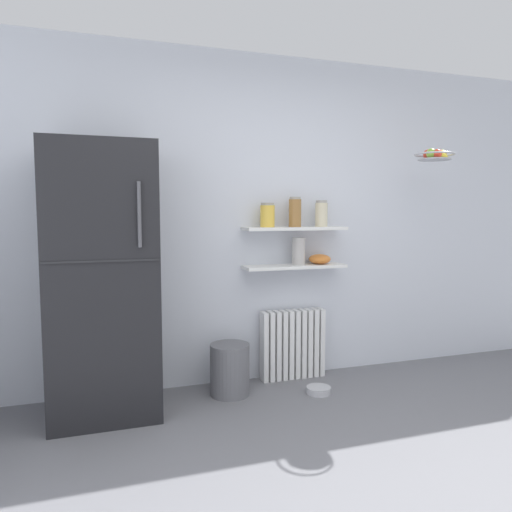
# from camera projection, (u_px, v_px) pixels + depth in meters

# --- Properties ---
(ground_plane) EXTENTS (7.04, 7.04, 0.00)m
(ground_plane) POSITION_uv_depth(u_px,v_px,m) (340.00, 472.00, 2.50)
(ground_plane) COLOR slate
(back_wall) EXTENTS (7.04, 0.10, 2.60)m
(back_wall) POSITION_uv_depth(u_px,v_px,m) (251.00, 220.00, 3.85)
(back_wall) COLOR silver
(back_wall) RESTS_ON ground_plane
(refrigerator) EXTENTS (0.70, 0.66, 1.81)m
(refrigerator) POSITION_uv_depth(u_px,v_px,m) (102.00, 281.00, 3.18)
(refrigerator) COLOR black
(refrigerator) RESTS_ON ground_plane
(radiator) EXTENTS (0.54, 0.12, 0.56)m
(radiator) POSITION_uv_depth(u_px,v_px,m) (293.00, 344.00, 3.92)
(radiator) COLOR white
(radiator) RESTS_ON ground_plane
(wall_shelf_lower) EXTENTS (0.84, 0.22, 0.02)m
(wall_shelf_lower) POSITION_uv_depth(u_px,v_px,m) (295.00, 266.00, 3.83)
(wall_shelf_lower) COLOR white
(wall_shelf_upper) EXTENTS (0.84, 0.22, 0.02)m
(wall_shelf_upper) POSITION_uv_depth(u_px,v_px,m) (295.00, 228.00, 3.80)
(wall_shelf_upper) COLOR white
(storage_jar_0) EXTENTS (0.11, 0.11, 0.19)m
(storage_jar_0) POSITION_uv_depth(u_px,v_px,m) (267.00, 215.00, 3.72)
(storage_jar_0) COLOR yellow
(storage_jar_0) RESTS_ON wall_shelf_upper
(storage_jar_1) EXTENTS (0.10, 0.10, 0.24)m
(storage_jar_1) POSITION_uv_depth(u_px,v_px,m) (295.00, 212.00, 3.79)
(storage_jar_1) COLOR olive
(storage_jar_1) RESTS_ON wall_shelf_upper
(storage_jar_2) EXTENTS (0.10, 0.10, 0.21)m
(storage_jar_2) POSITION_uv_depth(u_px,v_px,m) (321.00, 214.00, 3.87)
(storage_jar_2) COLOR beige
(storage_jar_2) RESTS_ON wall_shelf_upper
(vase) EXTENTS (0.11, 0.11, 0.22)m
(vase) POSITION_uv_depth(u_px,v_px,m) (299.00, 251.00, 3.83)
(vase) COLOR #B2ADA8
(vase) RESTS_ON wall_shelf_lower
(shelf_bowl) EXTENTS (0.18, 0.18, 0.08)m
(shelf_bowl) POSITION_uv_depth(u_px,v_px,m) (320.00, 259.00, 3.90)
(shelf_bowl) COLOR orange
(shelf_bowl) RESTS_ON wall_shelf_lower
(trash_bin) EXTENTS (0.29, 0.29, 0.38)m
(trash_bin) POSITION_uv_depth(u_px,v_px,m) (230.00, 369.00, 3.56)
(trash_bin) COLOR slate
(trash_bin) RESTS_ON ground_plane
(pet_food_bowl) EXTENTS (0.18, 0.18, 0.05)m
(pet_food_bowl) POSITION_uv_depth(u_px,v_px,m) (319.00, 390.00, 3.59)
(pet_food_bowl) COLOR #B7B7BC
(pet_food_bowl) RESTS_ON ground_plane
(hanging_fruit_basket) EXTENTS (0.31, 0.31, 0.09)m
(hanging_fruit_basket) POSITION_uv_depth(u_px,v_px,m) (435.00, 155.00, 3.78)
(hanging_fruit_basket) COLOR #B2B2B7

